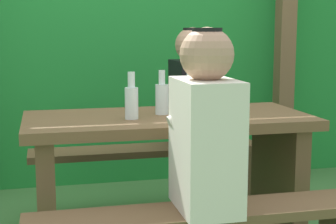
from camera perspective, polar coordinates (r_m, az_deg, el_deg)
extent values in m
cube|color=#208130|center=(4.34, -5.53, 8.75)|extent=(6.40, 0.88, 2.27)
cube|color=brown|center=(4.05, 12.52, 7.52)|extent=(0.12, 0.12, 2.13)
cube|color=brown|center=(2.62, 0.00, -0.91)|extent=(1.40, 0.64, 0.05)
cube|color=brown|center=(2.64, -12.96, -9.24)|extent=(0.08, 0.54, 0.68)
cube|color=brown|center=(2.89, 11.74, -7.54)|extent=(0.08, 0.54, 0.68)
cube|color=brown|center=(2.15, 3.57, -10.92)|extent=(1.40, 0.24, 0.04)
cube|color=brown|center=(3.22, -2.35, -4.15)|extent=(1.40, 0.24, 0.04)
cube|color=brown|center=(3.22, -13.33, -8.45)|extent=(0.07, 0.22, 0.40)
cube|color=brown|center=(3.44, 7.93, -7.15)|extent=(0.07, 0.22, 0.40)
cube|color=silver|center=(2.08, 4.10, -3.61)|extent=(0.22, 0.34, 0.52)
sphere|color=tan|center=(2.03, 4.22, 6.19)|extent=(0.21, 0.21, 0.21)
cylinder|color=black|center=(2.03, 4.25, 8.71)|extent=(0.12, 0.12, 0.02)
cylinder|color=silver|center=(2.19, 3.04, -0.17)|extent=(0.25, 0.07, 0.15)
cube|color=black|center=(3.23, 2.61, 0.96)|extent=(0.22, 0.34, 0.52)
sphere|color=tan|center=(3.20, 2.66, 7.25)|extent=(0.21, 0.21, 0.21)
cylinder|color=black|center=(3.20, 2.67, 8.84)|extent=(0.12, 0.12, 0.02)
cylinder|color=black|center=(3.09, 3.34, 2.51)|extent=(0.25, 0.07, 0.15)
cylinder|color=silver|center=(2.72, 5.76, 0.92)|extent=(0.08, 0.08, 0.09)
cylinder|color=silver|center=(2.71, 2.33, 1.91)|extent=(0.06, 0.06, 0.18)
cylinder|color=silver|center=(2.69, 2.35, 4.41)|extent=(0.03, 0.03, 0.05)
cylinder|color=silver|center=(2.51, -3.95, 0.94)|extent=(0.06, 0.06, 0.15)
cylinder|color=silver|center=(2.49, -3.98, 3.50)|extent=(0.03, 0.03, 0.07)
cylinder|color=silver|center=(2.64, -0.66, 1.38)|extent=(0.07, 0.07, 0.15)
cylinder|color=silver|center=(2.63, -0.67, 3.78)|extent=(0.03, 0.03, 0.07)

